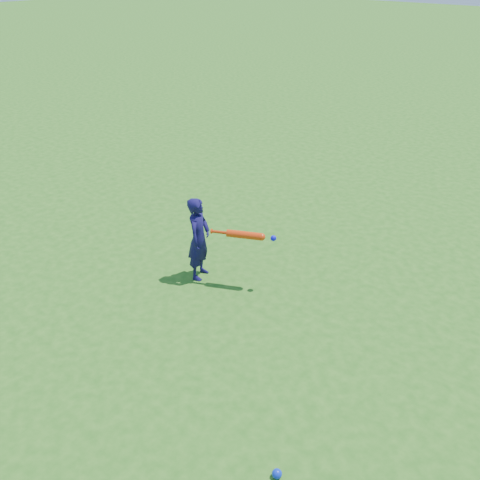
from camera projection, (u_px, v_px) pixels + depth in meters
The scene contains 4 objects.
ground at pixel (181, 290), 6.26m from camera, with size 80.00×80.00×0.00m, color #235E16.
child at pixel (199, 239), 6.31m from camera, with size 0.38×0.25×1.03m, color #130E43.
ground_ball_blue at pixel (277, 474), 4.02m from camera, with size 0.08×0.08×0.08m, color #0C29CD.
bat_swing at pixel (247, 235), 6.07m from camera, with size 0.70×0.38×0.09m.
Camera 1 is at (3.89, -3.56, 3.50)m, focal length 40.00 mm.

